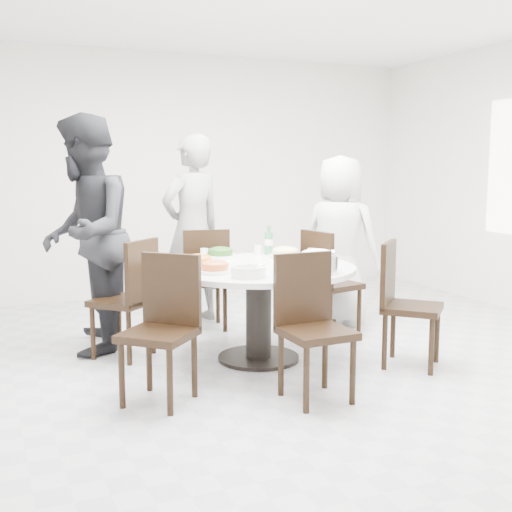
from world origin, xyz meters
name	(u,v)px	position (x,y,z in m)	size (l,w,h in m)	color
floor	(288,362)	(0.00, 0.00, 0.00)	(6.00, 6.00, 0.01)	silver
wall_back	(175,175)	(0.00, 3.00, 1.40)	(6.00, 0.01, 2.80)	white
dining_table	(259,313)	(-0.19, 0.15, 0.38)	(1.50, 1.50, 0.75)	white
chair_ne	(333,282)	(0.74, 0.59, 0.47)	(0.42, 0.42, 0.95)	black
chair_n	(203,279)	(-0.26, 1.24, 0.47)	(0.42, 0.42, 0.95)	black
chair_nw	(123,298)	(-1.14, 0.65, 0.47)	(0.42, 0.42, 0.95)	black
chair_sw	(158,331)	(-1.15, -0.44, 0.47)	(0.42, 0.42, 0.95)	black
chair_s	(317,329)	(-0.20, -0.81, 0.47)	(0.42, 0.42, 0.95)	black
chair_se	(412,305)	(0.82, -0.47, 0.47)	(0.42, 0.42, 0.95)	black
diner_right	(340,240)	(1.01, 0.92, 0.81)	(0.79, 0.51, 1.62)	silver
diner_middle	(192,229)	(-0.27, 1.55, 0.91)	(0.66, 0.43, 1.82)	black
diner_left	(85,235)	(-1.37, 0.93, 0.97)	(0.94, 0.73, 1.93)	black
dish_greens	(221,254)	(-0.31, 0.66, 0.78)	(0.26, 0.26, 0.07)	white
dish_pale	(285,253)	(0.19, 0.44, 0.79)	(0.28, 0.28, 0.08)	white
dish_orange	(198,262)	(-0.63, 0.30, 0.79)	(0.28, 0.28, 0.07)	white
dish_redbrown	(317,260)	(0.25, 0.00, 0.79)	(0.29, 0.29, 0.07)	white
dish_tofu	(215,269)	(-0.61, -0.04, 0.78)	(0.25, 0.25, 0.07)	white
rice_bowl	(317,264)	(0.08, -0.32, 0.81)	(0.30, 0.30, 0.13)	silver
soup_bowl	(248,272)	(-0.46, -0.29, 0.79)	(0.25, 0.25, 0.08)	white
beverage_bottle	(269,240)	(0.15, 0.68, 0.88)	(0.07, 0.07, 0.25)	#327E49
tea_cups	(227,251)	(-0.21, 0.77, 0.79)	(0.07, 0.07, 0.08)	white
chopsticks	(223,254)	(-0.22, 0.84, 0.76)	(0.24, 0.04, 0.01)	tan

